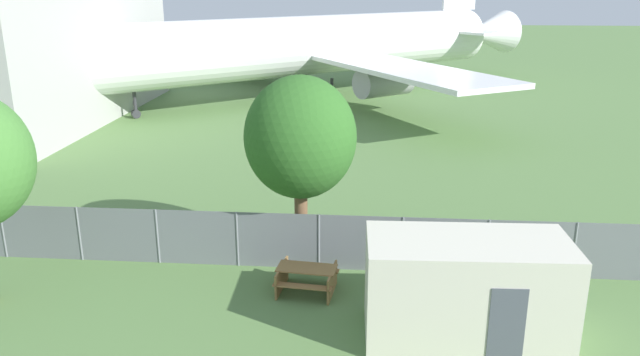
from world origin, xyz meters
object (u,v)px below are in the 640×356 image
portable_cabin (466,289)px  tree_near_hangar (300,138)px  picnic_bench_near_cabin (307,276)px  airplane (297,47)px

portable_cabin → tree_near_hangar: bearing=137.9°
tree_near_hangar → portable_cabin: bearing=-40.1°
picnic_bench_near_cabin → portable_cabin: bearing=-25.1°
airplane → picnic_bench_near_cabin: size_ratio=21.00×
airplane → portable_cabin: airplane is taller
airplane → portable_cabin: (8.10, -32.24, -2.52)m
picnic_bench_near_cabin → airplane: bearing=97.4°
portable_cabin → airplane: bearing=102.1°
airplane → picnic_bench_near_cabin: 30.72m
picnic_bench_near_cabin → tree_near_hangar: 4.08m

